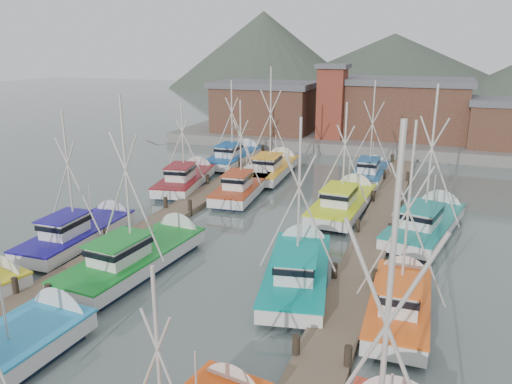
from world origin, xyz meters
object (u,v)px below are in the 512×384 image
(lookout_tower, at_px, (332,101))
(boat_12, at_px, (272,168))
(boat_4, at_px, (142,255))
(boat_8, at_px, (244,187))

(lookout_tower, relative_size, boat_12, 0.78)
(lookout_tower, distance_m, boat_4, 36.97)
(lookout_tower, height_order, boat_4, lookout_tower)
(lookout_tower, bearing_deg, boat_12, -98.55)
(boat_4, distance_m, boat_12, 21.76)
(lookout_tower, relative_size, boat_4, 0.81)
(boat_8, distance_m, boat_12, 6.98)
(lookout_tower, distance_m, boat_12, 15.74)
(boat_4, bearing_deg, boat_8, 94.40)
(boat_4, bearing_deg, lookout_tower, 91.01)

